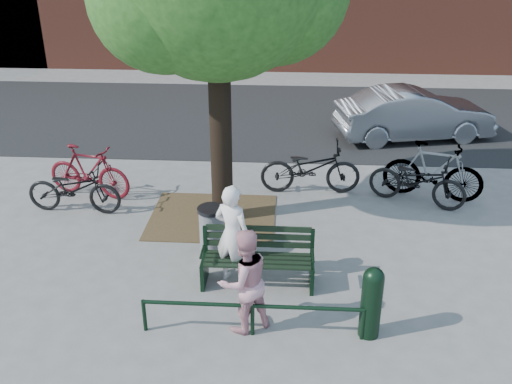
# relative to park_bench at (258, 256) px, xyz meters

# --- Properties ---
(ground) EXTENTS (90.00, 90.00, 0.00)m
(ground) POSITION_rel_park_bench_xyz_m (0.00, -0.08, -0.48)
(ground) COLOR gray
(ground) RESTS_ON ground
(dirt_pit) EXTENTS (2.40, 2.00, 0.02)m
(dirt_pit) POSITION_rel_park_bench_xyz_m (-1.00, 2.12, -0.47)
(dirt_pit) COLOR brown
(dirt_pit) RESTS_ON ground
(road) EXTENTS (40.00, 7.00, 0.01)m
(road) POSITION_rel_park_bench_xyz_m (0.00, 8.42, -0.47)
(road) COLOR black
(road) RESTS_ON ground
(park_bench) EXTENTS (1.74, 0.54, 0.97)m
(park_bench) POSITION_rel_park_bench_xyz_m (0.00, 0.00, 0.00)
(park_bench) COLOR black
(park_bench) RESTS_ON ground
(guard_railing) EXTENTS (3.06, 0.06, 0.51)m
(guard_railing) POSITION_rel_park_bench_xyz_m (0.00, -1.28, -0.08)
(guard_railing) COLOR black
(guard_railing) RESTS_ON ground
(person_left) EXTENTS (0.71, 0.62, 1.65)m
(person_left) POSITION_rel_park_bench_xyz_m (-0.40, 0.04, 0.35)
(person_left) COLOR white
(person_left) RESTS_ON ground
(person_right) EXTENTS (0.95, 0.89, 1.54)m
(person_right) POSITION_rel_park_bench_xyz_m (-0.12, -1.13, 0.29)
(person_right) COLOR pink
(person_right) RESTS_ON ground
(bollard) EXTENTS (0.29, 0.29, 1.08)m
(bollard) POSITION_rel_park_bench_xyz_m (1.60, -1.18, 0.10)
(bollard) COLOR black
(bollard) RESTS_ON ground
(litter_bin) EXTENTS (0.46, 0.46, 0.93)m
(litter_bin) POSITION_rel_park_bench_xyz_m (-0.82, 0.71, -0.01)
(litter_bin) COLOR gray
(litter_bin) RESTS_ON ground
(bicycle_a) EXTENTS (1.90, 0.75, 0.98)m
(bicycle_a) POSITION_rel_park_bench_xyz_m (-3.71, 2.20, 0.01)
(bicycle_a) COLOR black
(bicycle_a) RESTS_ON ground
(bicycle_b) EXTENTS (1.91, 0.94, 1.10)m
(bicycle_b) POSITION_rel_park_bench_xyz_m (-3.65, 2.92, 0.07)
(bicycle_b) COLOR #570C14
(bicycle_b) RESTS_ON ground
(bicycle_c) EXTENTS (2.09, 0.80, 1.09)m
(bicycle_c) POSITION_rel_park_bench_xyz_m (0.89, 3.39, 0.06)
(bicycle_c) COLOR black
(bicycle_c) RESTS_ON ground
(bicycle_d) EXTENTS (2.07, 1.11, 1.20)m
(bicycle_d) POSITION_rel_park_bench_xyz_m (3.37, 3.27, 0.12)
(bicycle_d) COLOR gray
(bicycle_d) RESTS_ON ground
(bicycle_e) EXTENTS (2.04, 1.39, 1.02)m
(bicycle_e) POSITION_rel_park_bench_xyz_m (3.01, 2.98, 0.03)
(bicycle_e) COLOR black
(bicycle_e) RESTS_ON ground
(parked_car) EXTENTS (4.21, 2.21, 1.32)m
(parked_car) POSITION_rel_park_bench_xyz_m (3.64, 6.85, 0.18)
(parked_car) COLOR gray
(parked_car) RESTS_ON ground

